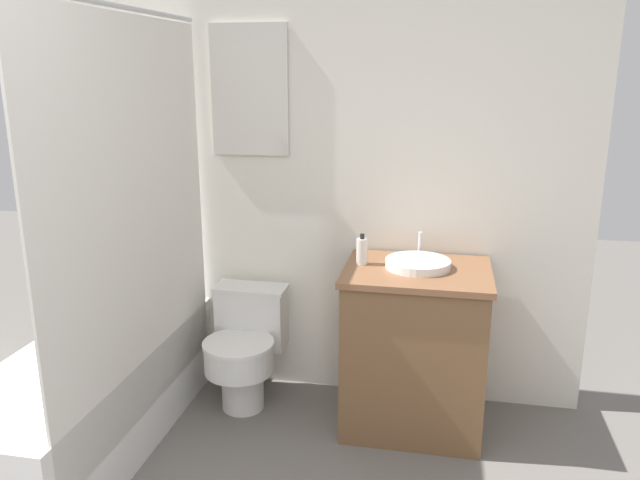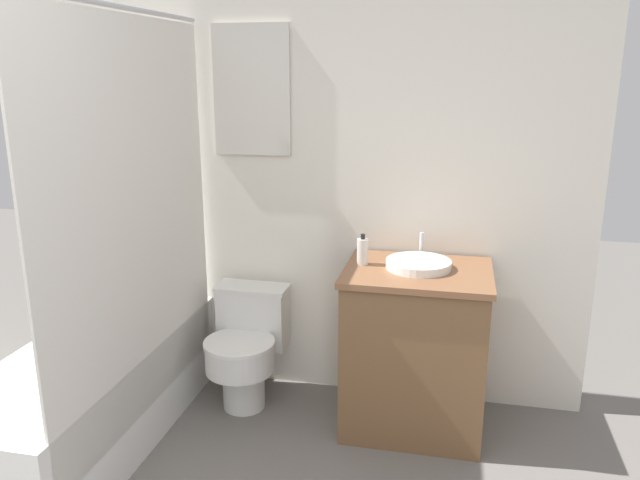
% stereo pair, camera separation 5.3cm
% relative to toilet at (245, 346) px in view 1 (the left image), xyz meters
% --- Properties ---
extents(wall_back, '(3.14, 0.07, 2.50)m').
position_rel_toilet_xyz_m(wall_back, '(0.16, 0.29, 0.93)').
color(wall_back, silver).
rests_on(wall_back, ground_plane).
extents(shower_area, '(0.62, 1.55, 1.98)m').
position_rel_toilet_xyz_m(shower_area, '(-0.58, -0.51, -0.03)').
color(shower_area, white).
rests_on(shower_area, ground_plane).
extents(toilet, '(0.39, 0.50, 0.61)m').
position_rel_toilet_xyz_m(toilet, '(0.00, 0.00, 0.00)').
color(toilet, white).
rests_on(toilet, ground_plane).
extents(vanity, '(0.69, 0.56, 0.82)m').
position_rel_toilet_xyz_m(vanity, '(0.88, -0.03, 0.08)').
color(vanity, brown).
rests_on(vanity, ground_plane).
extents(sink, '(0.31, 0.35, 0.13)m').
position_rel_toilet_xyz_m(sink, '(0.88, -0.01, 0.51)').
color(sink, white).
rests_on(sink, vanity).
extents(soap_bottle, '(0.05, 0.05, 0.15)m').
position_rel_toilet_xyz_m(soap_bottle, '(0.61, -0.01, 0.56)').
color(soap_bottle, silver).
rests_on(soap_bottle, vanity).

